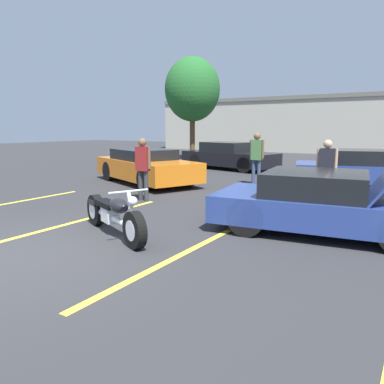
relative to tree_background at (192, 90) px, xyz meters
The scene contains 13 objects.
ground_plane 18.54m from the tree_background, 66.87° to the right, with size 80.00×80.00×0.00m, color #2D2D30.
parking_stripe_middle 16.48m from the tree_background, 66.94° to the right, with size 0.12×5.37×0.01m, color yellow.
parking_stripe_back 17.85m from the tree_background, 57.65° to the right, with size 0.12×5.37×0.01m, color yellow.
far_building 13.51m from the tree_background, 57.97° to the left, with size 32.00×4.20×4.40m.
tree_background is the anchor object (origin of this frame).
motorcycle 17.12m from the tree_background, 62.81° to the right, with size 2.32×1.19×0.95m.
show_car_hood_open 16.99m from the tree_background, 49.18° to the right, with size 4.24×2.46×1.87m.
parked_car_right_row 12.63m from the tree_background, 29.88° to the right, with size 4.58×3.00×1.23m.
parked_car_left_row 10.77m from the tree_background, 67.23° to the right, with size 4.99×3.54×1.21m.
parked_car_mid_row 6.73m from the tree_background, 40.06° to the right, with size 5.00×2.68×1.28m.
spectator_near_motorcycle 11.13m from the tree_background, 45.86° to the right, with size 0.52×0.24×1.79m.
spectator_by_show_car 13.72m from the tree_background, 63.55° to the right, with size 0.52×0.22×1.69m.
spectator_midground 14.58m from the tree_background, 43.84° to the right, with size 0.52×0.22×1.67m.
Camera 1 is at (5.33, -3.13, 1.97)m, focal length 35.00 mm.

